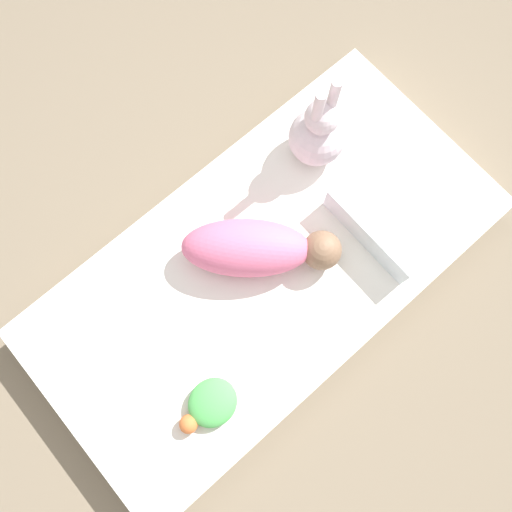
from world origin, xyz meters
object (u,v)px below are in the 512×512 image
Objects in this scene: pillow at (400,208)px; bunny_plush at (318,133)px; swaddled_baby at (257,248)px; turtle_plush at (210,405)px.

bunny_plush reaches higher than pillow.
turtle_plush is (0.41, 0.26, -0.05)m from swaddled_baby.
bunny_plush is (-0.39, -0.15, 0.04)m from swaddled_baby.
bunny_plush is at bearing -152.93° from turtle_plush.
bunny_plush is (0.05, -0.34, 0.06)m from pillow.
pillow is at bearing -175.55° from turtle_plush.
swaddled_baby is 0.48m from pillow.
pillow is at bearing 18.41° from swaddled_baby.
turtle_plush is (0.80, 0.41, -0.09)m from bunny_plush.
swaddled_baby reaches higher than turtle_plush.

